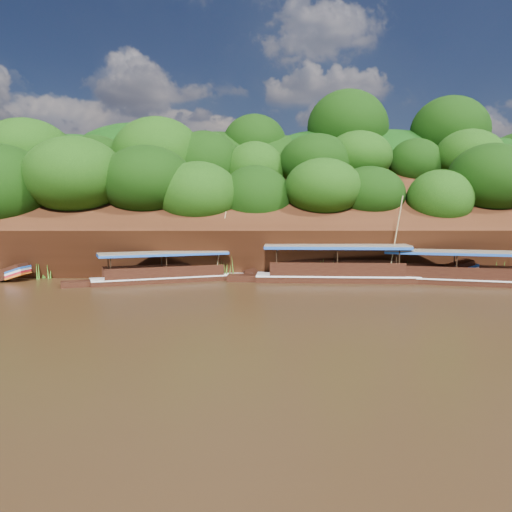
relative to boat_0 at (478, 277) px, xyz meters
The scene contains 6 objects.
ground 12.61m from the boat_0, 151.60° to the right, with size 160.00×160.00×0.00m, color black.
riverbank 20.12m from the boat_0, 123.55° to the left, with size 120.00×30.06×19.40m.
boat_0 is the anchor object (origin of this frame).
boat_1 8.27m from the boat_0, 168.06° to the left, with size 15.93×3.58×6.74m.
boat_2 21.09m from the boat_0, behind, with size 13.72×6.70×5.57m.
reeds 14.94m from the boat_0, 166.39° to the left, with size 48.93×2.63×2.07m.
Camera 1 is at (-4.96, -28.57, 5.02)m, focal length 35.00 mm.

